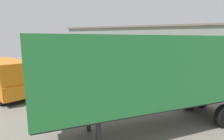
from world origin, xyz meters
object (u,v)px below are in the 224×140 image
at_px(tractor_unit_white, 91,57).
at_px(tractor_unit_orange, 189,59).
at_px(oil_drum, 136,81).
at_px(delivery_van_orange, 7,77).
at_px(container_trailer_green, 155,72).

relative_size(tractor_unit_white, tractor_unit_orange, 1.00).
relative_size(tractor_unit_orange, oil_drum, 7.84).
bearing_deg(tractor_unit_white, oil_drum, -95.23).
xyz_separation_m(delivery_van_orange, oil_drum, (8.04, 6.22, -0.98)).
bearing_deg(delivery_van_orange, container_trailer_green, 17.64).
bearing_deg(oil_drum, delivery_van_orange, -142.26).
xyz_separation_m(container_trailer_green, delivery_van_orange, (-10.46, 1.11, -1.23)).
bearing_deg(tractor_unit_orange, oil_drum, 68.41).
bearing_deg(tractor_unit_orange, delivery_van_orange, 62.90).
relative_size(container_trailer_green, oil_drum, 10.47).
height_order(container_trailer_green, tractor_unit_orange, tractor_unit_orange).
bearing_deg(delivery_van_orange, tractor_unit_white, 102.52).
height_order(tractor_unit_orange, delivery_van_orange, tractor_unit_orange).
distance_m(delivery_van_orange, oil_drum, 10.21).
xyz_separation_m(container_trailer_green, tractor_unit_orange, (2.13, 12.18, -0.58)).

